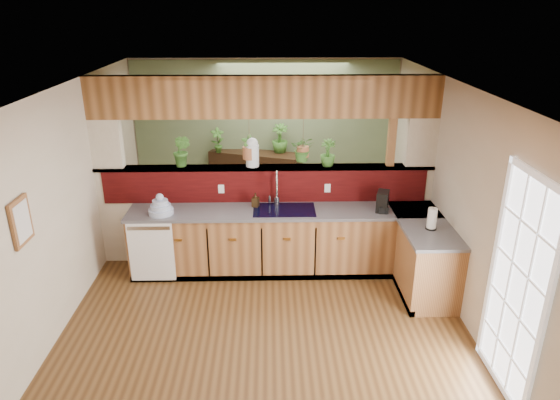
{
  "coord_description": "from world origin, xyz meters",
  "views": [
    {
      "loc": [
        0.06,
        -5.12,
        3.46
      ],
      "look_at": [
        0.19,
        0.7,
        1.15
      ],
      "focal_mm": 32.0,
      "sensor_mm": 36.0,
      "label": 1
    }
  ],
  "objects_px": {
    "dish_stack": "(161,208)",
    "coffee_maker": "(383,202)",
    "shelving_console": "(256,181)",
    "paper_towel": "(432,219)",
    "faucet": "(276,187)",
    "glass_jar": "(252,152)",
    "soap_dispenser": "(256,200)"
  },
  "relations": [
    {
      "from": "soap_dispenser",
      "to": "paper_towel",
      "type": "relative_size",
      "value": 0.67
    },
    {
      "from": "faucet",
      "to": "soap_dispenser",
      "type": "relative_size",
      "value": 2.63
    },
    {
      "from": "soap_dispenser",
      "to": "shelving_console",
      "type": "xyz_separation_m",
      "value": [
        -0.06,
        2.15,
        -0.5
      ]
    },
    {
      "from": "dish_stack",
      "to": "glass_jar",
      "type": "distance_m",
      "value": 1.41
    },
    {
      "from": "dish_stack",
      "to": "glass_jar",
      "type": "relative_size",
      "value": 0.81
    },
    {
      "from": "coffee_maker",
      "to": "paper_towel",
      "type": "height_order",
      "value": "paper_towel"
    },
    {
      "from": "coffee_maker",
      "to": "shelving_console",
      "type": "height_order",
      "value": "coffee_maker"
    },
    {
      "from": "faucet",
      "to": "coffee_maker",
      "type": "bearing_deg",
      "value": -8.85
    },
    {
      "from": "shelving_console",
      "to": "dish_stack",
      "type": "bearing_deg",
      "value": -96.82
    },
    {
      "from": "shelving_console",
      "to": "soap_dispenser",
      "type": "bearing_deg",
      "value": -69.16
    },
    {
      "from": "dish_stack",
      "to": "glass_jar",
      "type": "xyz_separation_m",
      "value": [
        1.18,
        0.47,
        0.6
      ]
    },
    {
      "from": "soap_dispenser",
      "to": "coffee_maker",
      "type": "relative_size",
      "value": 0.72
    },
    {
      "from": "paper_towel",
      "to": "glass_jar",
      "type": "xyz_separation_m",
      "value": [
        -2.18,
        1.01,
        0.56
      ]
    },
    {
      "from": "faucet",
      "to": "glass_jar",
      "type": "relative_size",
      "value": 1.28
    },
    {
      "from": "coffee_maker",
      "to": "shelving_console",
      "type": "bearing_deg",
      "value": 145.16
    },
    {
      "from": "soap_dispenser",
      "to": "coffee_maker",
      "type": "xyz_separation_m",
      "value": [
        1.67,
        -0.19,
        0.03
      ]
    },
    {
      "from": "dish_stack",
      "to": "paper_towel",
      "type": "bearing_deg",
      "value": -9.09
    },
    {
      "from": "dish_stack",
      "to": "coffee_maker",
      "type": "height_order",
      "value": "dish_stack"
    },
    {
      "from": "glass_jar",
      "to": "shelving_console",
      "type": "height_order",
      "value": "glass_jar"
    },
    {
      "from": "dish_stack",
      "to": "paper_towel",
      "type": "distance_m",
      "value": 3.41
    },
    {
      "from": "faucet",
      "to": "dish_stack",
      "type": "xyz_separation_m",
      "value": [
        -1.5,
        -0.25,
        -0.18
      ]
    },
    {
      "from": "faucet",
      "to": "dish_stack",
      "type": "bearing_deg",
      "value": -170.5
    },
    {
      "from": "paper_towel",
      "to": "coffee_maker",
      "type": "bearing_deg",
      "value": 129.53
    },
    {
      "from": "soap_dispenser",
      "to": "glass_jar",
      "type": "xyz_separation_m",
      "value": [
        -0.04,
        0.25,
        0.59
      ]
    },
    {
      "from": "soap_dispenser",
      "to": "paper_towel",
      "type": "xyz_separation_m",
      "value": [
        2.15,
        -0.76,
        0.04
      ]
    },
    {
      "from": "dish_stack",
      "to": "coffee_maker",
      "type": "distance_m",
      "value": 2.9
    },
    {
      "from": "glass_jar",
      "to": "soap_dispenser",
      "type": "bearing_deg",
      "value": -81.43
    },
    {
      "from": "dish_stack",
      "to": "soap_dispenser",
      "type": "bearing_deg",
      "value": 10.23
    },
    {
      "from": "coffee_maker",
      "to": "shelving_console",
      "type": "xyz_separation_m",
      "value": [
        -1.73,
        2.34,
        -0.52
      ]
    },
    {
      "from": "paper_towel",
      "to": "faucet",
      "type": "bearing_deg",
      "value": 157.02
    },
    {
      "from": "faucet",
      "to": "glass_jar",
      "type": "xyz_separation_m",
      "value": [
        -0.32,
        0.22,
        0.42
      ]
    },
    {
      "from": "coffee_maker",
      "to": "shelving_console",
      "type": "distance_m",
      "value": 2.96
    }
  ]
}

